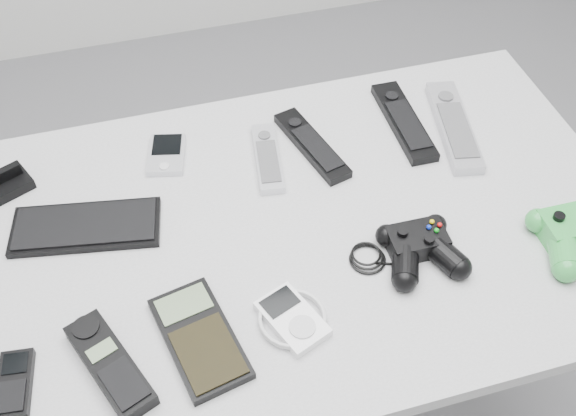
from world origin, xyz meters
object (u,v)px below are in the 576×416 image
object	(u,v)px
remote_black_b	(404,121)
mobile_phone	(14,384)
pda	(166,154)
remote_silver_b	(454,125)
calculator	(200,337)
remote_silver_a	(267,157)
pda_keyboard	(86,226)
cordless_handset	(110,364)
mp3_player	(292,318)
remote_black_a	(312,145)
controller_black	(420,246)
desk	(311,246)

from	to	relation	value
remote_black_b	mobile_phone	bearing A→B (deg)	-152.79
pda	remote_silver_b	xyz separation A→B (m)	(0.54, -0.08, 0.00)
remote_silver_b	calculator	xyz separation A→B (m)	(-0.55, -0.32, -0.00)
pda	remote_silver_a	bearing A→B (deg)	-5.45
pda_keyboard	cordless_handset	world-z (taller)	cordless_handset
pda	mobile_phone	world-z (taller)	mobile_phone
mp3_player	remote_silver_a	bearing A→B (deg)	59.93
remote_black_a	calculator	bearing A→B (deg)	-143.43
remote_black_a	remote_black_b	bearing A→B (deg)	-10.26
remote_black_a	controller_black	world-z (taller)	controller_black
pda_keyboard	pda	world-z (taller)	pda
pda	calculator	size ratio (longest dim) A/B	0.54
remote_black_b	controller_black	size ratio (longest dim) A/B	1.00
desk	calculator	xyz separation A→B (m)	(-0.22, -0.17, 0.07)
remote_black_a	calculator	world-z (taller)	remote_black_a
pda	pda_keyboard	bearing A→B (deg)	-125.82
pda	remote_black_a	bearing A→B (deg)	2.55
desk	controller_black	distance (m)	0.20
remote_silver_a	controller_black	size ratio (longest dim) A/B	0.77
cordless_handset	remote_silver_b	bearing A→B (deg)	3.41
remote_silver_b	cordless_handset	xyz separation A→B (m)	(-0.68, -0.33, 0.00)
controller_black	pda	bearing A→B (deg)	137.88
remote_black_a	remote_silver_b	world-z (taller)	remote_silver_b
pda	calculator	world-z (taller)	calculator
desk	pda	bearing A→B (deg)	133.40
remote_silver_a	calculator	size ratio (longest dim) A/B	0.92
remote_silver_b	mp3_player	world-z (taller)	remote_silver_b
remote_black_b	remote_silver_b	world-z (taller)	remote_silver_b
remote_black_b	remote_silver_a	bearing A→B (deg)	-174.20
desk	remote_black_a	xyz separation A→B (m)	(0.05, 0.17, 0.07)
pda_keyboard	pda	bearing A→B (deg)	50.69
desk	remote_black_b	distance (m)	0.31
mp3_player	remote_black_a	bearing A→B (deg)	46.90
desk	remote_silver_b	size ratio (longest dim) A/B	4.49
remote_silver_a	remote_black_b	world-z (taller)	remote_black_b
remote_silver_b	cordless_handset	distance (m)	0.76
pda	mp3_player	bearing A→B (deg)	-59.23
pda_keyboard	pda	size ratio (longest dim) A/B	2.43
mobile_phone	cordless_handset	xyz separation A→B (m)	(0.13, -0.01, 0.01)
remote_black_a	controller_black	size ratio (longest dim) A/B	0.91
remote_silver_b	pda	bearing A→B (deg)	-176.59
cordless_handset	calculator	size ratio (longest dim) A/B	0.95
remote_black_a	mobile_phone	size ratio (longest dim) A/B	2.00
desk	remote_silver_a	bearing A→B (deg)	101.99
pda	controller_black	size ratio (longest dim) A/B	0.45
remote_black_b	calculator	bearing A→B (deg)	-141.58
desk	mobile_phone	xyz separation A→B (m)	(-0.48, -0.17, 0.07)
calculator	pda	bearing A→B (deg)	76.17
pda_keyboard	mobile_phone	size ratio (longest dim) A/B	2.41
remote_black_b	pda	bearing A→B (deg)	176.25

